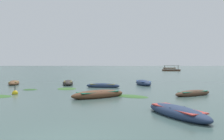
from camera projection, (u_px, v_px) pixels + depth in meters
name	position (u px, v px, depth m)	size (l,w,h in m)	color
ground_plane	(128.00, 66.00, 1503.74)	(6000.00, 6000.00, 0.00)	#425B56
mountain_1	(4.00, 54.00, 1974.84)	(669.98, 669.98, 185.06)	slate
mountain_2	(55.00, 46.00, 1792.20)	(1291.00, 1291.00, 294.80)	slate
rowboat_0	(143.00, 83.00, 29.16)	(2.36, 4.58, 0.78)	navy
rowboat_1	(68.00, 83.00, 29.51)	(2.23, 4.27, 0.71)	#2D2826
rowboat_2	(103.00, 86.00, 25.86)	(3.82, 1.50, 0.59)	navy
rowboat_4	(98.00, 94.00, 17.86)	(4.30, 3.84, 0.70)	brown
rowboat_5	(177.00, 112.00, 11.27)	(3.04, 4.38, 0.61)	navy
rowboat_6	(193.00, 93.00, 18.96)	(3.67, 2.94, 0.54)	#4C3323
rowboat_7	(14.00, 83.00, 29.69)	(2.40, 3.99, 0.64)	brown
ferry_1	(171.00, 70.00, 98.52)	(7.59, 4.35, 2.54)	#4C3323
ferry_2	(170.00, 68.00, 166.29)	(9.16, 5.12, 2.54)	brown
mooring_buoy	(15.00, 93.00, 19.74)	(0.47, 0.47, 0.89)	yellow
weed_patch_0	(67.00, 89.00, 24.35)	(2.62, 1.90, 0.14)	#38662D
weed_patch_1	(132.00, 96.00, 18.39)	(2.87, 1.62, 0.14)	#38662D
weed_patch_2	(101.00, 86.00, 27.56)	(2.14, 2.06, 0.14)	#2D5628
weed_patch_3	(30.00, 90.00, 23.42)	(1.41, 1.34, 0.14)	#2D5628
weed_patch_4	(98.00, 92.00, 21.04)	(2.50, 2.73, 0.14)	#38662D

